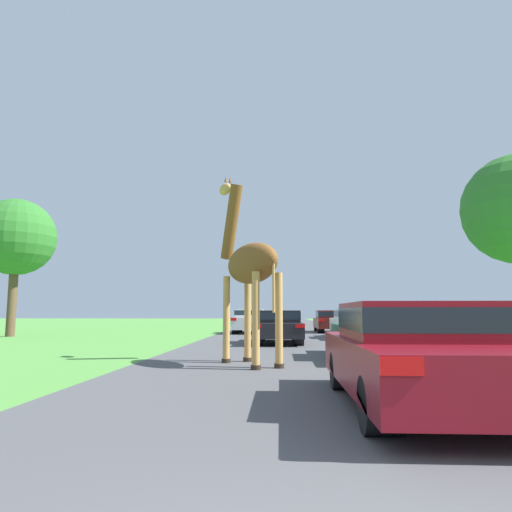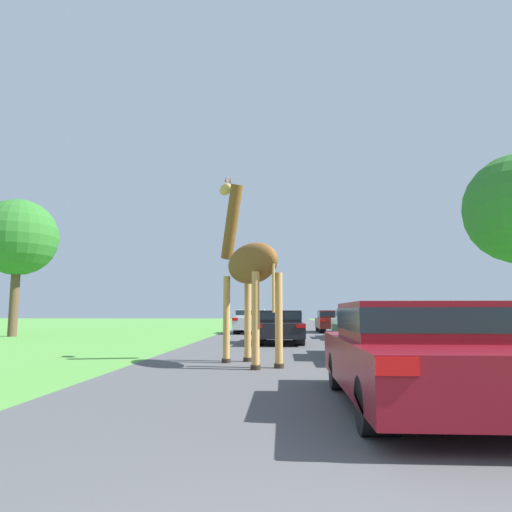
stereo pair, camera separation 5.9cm
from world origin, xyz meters
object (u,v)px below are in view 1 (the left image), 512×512
Objects in this scene: giraffe_near_road at (249,265)px; car_far_ahead at (249,320)px; car_lead_maroon at (419,351)px; car_verge_right at (353,323)px; tree_centre_back at (16,238)px; car_queue_left at (278,325)px; car_rear_follower at (332,320)px; car_queue_right at (377,330)px.

car_far_ahead is (-1.01, 15.57, -1.59)m from giraffe_near_road.
car_far_ahead is at bearing 99.91° from car_lead_maroon.
tree_centre_back is (-16.61, 0.44, 4.19)m from car_verge_right.
car_queue_left is at bearing -134.12° from car_verge_right.
tree_centre_back reaches higher than car_rear_follower.
car_verge_right is at bearing 84.05° from car_lead_maroon.
car_queue_right is at bearing -65.04° from car_queue_left.
giraffe_near_road is 15.68m from car_far_ahead.
tree_centre_back reaches higher than car_verge_right.
car_queue_right reaches higher than car_rear_follower.
car_rear_follower is (-0.32, 6.05, -0.02)m from car_verge_right.
car_verge_right is (1.61, 15.43, -0.00)m from car_lead_maroon.
tree_centre_back is at bearing 133.38° from car_lead_maroon.
car_lead_maroon is 22.24m from tree_centre_back.
giraffe_near_road is 1.17× the size of car_rear_follower.
car_verge_right is at bearing 37.63° from giraffe_near_road.
car_lead_maroon is (2.52, -4.61, -1.60)m from giraffe_near_road.
tree_centre_back reaches higher than giraffe_near_road.
car_queue_left is at bearing 114.96° from car_queue_right.
car_queue_right is at bearing 82.96° from car_lead_maroon.
car_far_ahead is 12.95m from tree_centre_back.
car_queue_right is 18.94m from tree_centre_back.
car_queue_left is at bearing 53.21° from giraffe_near_road.
car_queue_right is 6.20m from car_queue_left.
car_rear_follower is at bearing 93.05° from car_verge_right.
car_far_ahead is at bearing 20.54° from tree_centre_back.
giraffe_near_road is 0.70× the size of tree_centre_back.
car_lead_maroon is at bearing -93.43° from car_rear_follower.
giraffe_near_road is 1.09× the size of car_queue_right.
car_rear_follower is (4.81, 1.31, -0.03)m from car_far_ahead.
car_verge_right reaches higher than car_rear_follower.
car_queue_right reaches higher than car_queue_left.
car_lead_maroon is 1.10× the size of car_rear_follower.
car_far_ahead is 1.04× the size of car_rear_follower.
tree_centre_back is (-15.77, 9.63, 4.16)m from car_queue_right.
car_lead_maroon is at bearing -97.04° from car_queue_right.
car_verge_right is (4.13, 10.82, -1.60)m from giraffe_near_road.
giraffe_near_road is at bearing -102.71° from car_rear_follower.
car_queue_left is 14.38m from tree_centre_back.
car_lead_maroon is at bearing -80.09° from car_far_ahead.
car_queue_right reaches higher than car_far_ahead.
giraffe_near_road is at bearing -110.88° from car_verge_right.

